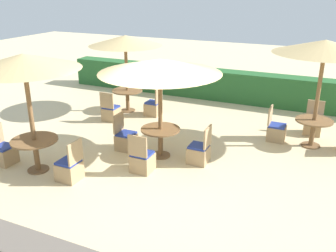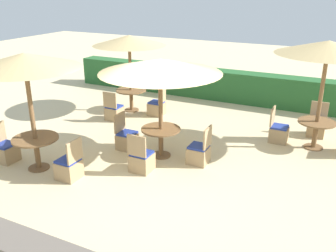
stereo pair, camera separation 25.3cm
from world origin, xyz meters
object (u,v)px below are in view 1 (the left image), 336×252
object	(u,v)px
parasol_front_left	(24,62)
parasol_center	(160,66)
patio_chair_back_left_south	(111,112)
patio_chair_front_left_west	(3,153)
patio_chair_front_left_east	(70,169)
parasol_back_right	(325,47)
parasol_back_left	(125,41)
round_table_center	(160,135)
patio_chair_back_right_west	(276,131)
patio_chair_center_west	(126,140)
round_table_back_right	(313,126)
patio_chair_back_right_north	(313,125)
patio_chair_back_left_east	(154,107)
patio_chair_center_south	(142,161)
round_table_front_left	(35,146)
patio_chair_center_east	(199,152)
round_table_back_left	(127,95)

from	to	relation	value
parasol_front_left	parasol_center	xyz separation A→B (m)	(2.21, 1.85, -0.24)
patio_chair_back_left_south	patio_chair_front_left_west	bearing A→B (deg)	-100.58
patio_chair_front_left_east	patio_chair_back_left_south	world-z (taller)	same
parasol_back_right	parasol_back_left	xyz separation A→B (m)	(-5.83, 0.52, -0.26)
round_table_center	patio_chair_back_right_west	xyz separation A→B (m)	(2.40, 2.19, -0.28)
patio_chair_front_left_east	parasol_back_right	bearing A→B (deg)	-48.33
parasol_back_right	patio_chair_back_left_south	bearing A→B (deg)	-175.19
parasol_center	patio_chair_center_west	size ratio (longest dim) A/B	3.06
round_table_back_right	patio_chair_back_right_north	size ratio (longest dim) A/B	1.00
parasol_front_left	patio_chair_back_left_east	world-z (taller)	parasol_front_left
patio_chair_center_south	parasol_back_right	distance (m)	5.10
round_table_front_left	parasol_center	xyz separation A→B (m)	(2.21, 1.85, 1.64)
patio_chair_back_left_south	round_table_back_right	bearing A→B (deg)	4.81
patio_chair_center_south	patio_chair_back_right_west	distance (m)	3.93
patio_chair_front_left_east	round_table_back_right	world-z (taller)	patio_chair_front_left_east
parasol_center	patio_chair_back_left_south	world-z (taller)	parasol_center
patio_chair_center_south	patio_chair_center_east	size ratio (longest dim) A/B	1.00
round_table_center	patio_chair_back_right_west	world-z (taller)	patio_chair_back_right_west
patio_chair_back_left_south	patio_chair_back_right_west	bearing A→B (deg)	5.83
parasol_center	patio_chair_center_east	distance (m)	2.21
patio_chair_center_west	patio_chair_center_south	bearing A→B (deg)	46.89
patio_chair_center_south	patio_chair_center_west	bearing A→B (deg)	136.89
parasol_back_right	round_table_back_right	world-z (taller)	parasol_back_right
parasol_front_left	round_table_back_left	size ratio (longest dim) A/B	2.66
parasol_front_left	round_table_front_left	bearing A→B (deg)	0.00
parasol_center	patio_chair_center_south	distance (m)	2.17
round_table_center	parasol_back_left	distance (m)	4.08
round_table_center	patio_chair_center_south	size ratio (longest dim) A/B	1.02
patio_chair_center_south	patio_chair_back_left_south	bearing A→B (deg)	133.85
round_table_center	round_table_back_left	bearing A→B (deg)	132.83
parasol_center	round_table_back_right	world-z (taller)	parasol_center
patio_chair_front_left_east	patio_chair_back_right_north	size ratio (longest dim) A/B	1.00
round_table_front_left	patio_chair_back_right_north	xyz separation A→B (m)	(5.48, 4.94, -0.33)
round_table_front_left	round_table_center	xyz separation A→B (m)	(2.21, 1.85, -0.04)
parasol_front_left	patio_chair_back_right_west	distance (m)	6.52
parasol_front_left	patio_chair_back_left_east	xyz separation A→B (m)	(0.68, 4.51, -2.21)
patio_chair_center_west	patio_chair_center_south	xyz separation A→B (m)	(0.95, -0.89, 0.00)
parasol_center	patio_chair_center_east	bearing A→B (deg)	2.32
patio_chair_center_south	parasol_back_left	size ratio (longest dim) A/B	0.37
round_table_front_left	patio_chair_back_right_west	distance (m)	6.14
patio_chair_front_left_east	patio_chair_center_east	world-z (taller)	same
patio_chair_back_left_south	parasol_back_left	bearing A→B (deg)	89.52
patio_chair_front_left_east	patio_chair_center_east	bearing A→B (deg)	-49.28
patio_chair_back_right_west	patio_chair_back_left_south	distance (m)	4.94
parasol_front_left	round_table_back_right	xyz separation A→B (m)	(5.53, 4.02, -1.93)
parasol_back_right	round_table_back_left	world-z (taller)	parasol_back_right
parasol_back_right	patio_chair_center_west	bearing A→B (deg)	-153.09
patio_chair_front_left_east	parasol_back_right	world-z (taller)	parasol_back_right
patio_chair_center_east	patio_chair_back_left_south	world-z (taller)	same
round_table_center	patio_chair_back_right_west	bearing A→B (deg)	42.31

